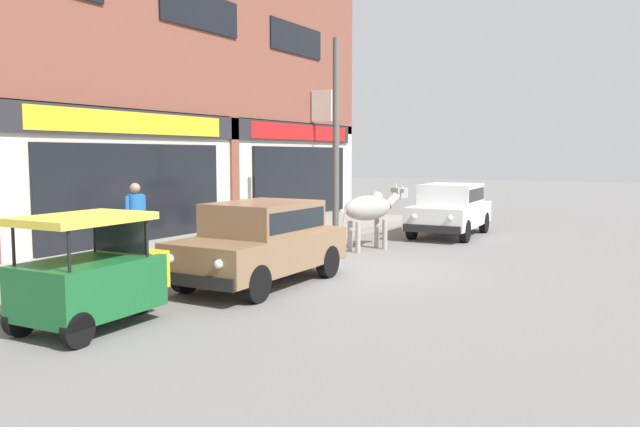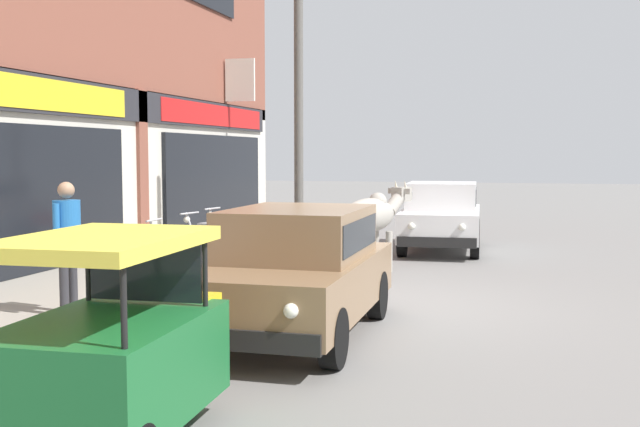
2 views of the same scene
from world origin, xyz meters
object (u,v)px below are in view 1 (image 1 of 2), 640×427
object	(u,v)px
utility_pole	(336,136)
auto_rickshaw	(93,279)
cow	(371,208)
motorcycle_0	(239,229)
car_1	(450,207)
motorcycle_2	(291,219)
pedestrian	(136,215)
car_0	(262,239)
motorcycle_1	(268,223)

from	to	relation	value
utility_pole	auto_rickshaw	bearing A→B (deg)	-170.76
cow	auto_rickshaw	world-z (taller)	cow
cow	motorcycle_0	size ratio (longest dim) A/B	1.12
car_1	motorcycle_2	world-z (taller)	car_1
motorcycle_2	pedestrian	world-z (taller)	pedestrian
car_0	utility_pole	distance (m)	6.67
car_1	motorcycle_0	distance (m)	6.25
motorcycle_0	motorcycle_2	bearing A→B (deg)	3.09
car_0	motorcycle_1	size ratio (longest dim) A/B	2.03
motorcycle_1	pedestrian	distance (m)	4.49
motorcycle_2	pedestrian	size ratio (longest dim) A/B	1.12
car_1	pedestrian	world-z (taller)	pedestrian
cow	motorcycle_1	bearing A→B (deg)	98.74
cow	motorcycle_2	bearing A→B (deg)	74.29
car_0	car_1	world-z (taller)	same
motorcycle_0	pedestrian	world-z (taller)	pedestrian
auto_rickshaw	motorcycle_0	size ratio (longest dim) A/B	1.11
motorcycle_2	utility_pole	bearing A→B (deg)	-54.46
auto_rickshaw	utility_pole	size ratio (longest dim) A/B	0.38
cow	utility_pole	bearing A→B (deg)	49.90
cow	auto_rickshaw	size ratio (longest dim) A/B	1.01
cow	car_1	xyz separation A→B (m)	(3.48, -0.81, -0.19)
car_0	motorcycle_0	xyz separation A→B (m)	(2.88, 2.73, -0.28)
car_0	utility_pole	size ratio (longest dim) A/B	0.69
motorcycle_0	motorcycle_1	size ratio (longest dim) A/B	1.01
car_0	auto_rickshaw	size ratio (longest dim) A/B	1.80
motorcycle_0	motorcycle_1	bearing A→B (deg)	3.12
motorcycle_0	motorcycle_1	xyz separation A→B (m)	(1.29, 0.07, 0.00)
motorcycle_0	motorcycle_2	size ratio (longest dim) A/B	1.01
motorcycle_2	cow	bearing A→B (deg)	-105.71
car_1	motorcycle_1	bearing A→B (deg)	137.73
pedestrian	motorcycle_2	bearing A→B (deg)	0.56
motorcycle_1	motorcycle_2	xyz separation A→B (m)	(1.21, 0.06, 0.00)
cow	car_1	world-z (taller)	cow
utility_pole	cow	bearing A→B (deg)	-130.10
motorcycle_2	utility_pole	size ratio (longest dim) A/B	0.34
auto_rickshaw	motorcycle_2	xyz separation A→B (m)	(8.78, 2.55, -0.13)
motorcycle_2	motorcycle_1	bearing A→B (deg)	-176.93
car_1	motorcycle_2	size ratio (longest dim) A/B	2.05
utility_pole	car_0	bearing A→B (deg)	-163.08
car_1	cow	bearing A→B (deg)	166.83
motorcycle_1	pedestrian	size ratio (longest dim) A/B	1.12
pedestrian	utility_pole	xyz separation A→B (m)	(6.37, -0.95, 1.65)
car_0	motorcycle_1	bearing A→B (deg)	33.83
car_0	motorcycle_0	distance (m)	3.98
auto_rickshaw	motorcycle_1	xyz separation A→B (m)	(7.57, 2.49, -0.13)
car_0	car_1	distance (m)	8.11
motorcycle_1	car_0	bearing A→B (deg)	-146.17
car_0	motorcycle_2	size ratio (longest dim) A/B	2.02
motorcycle_0	utility_pole	bearing A→B (deg)	-15.16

